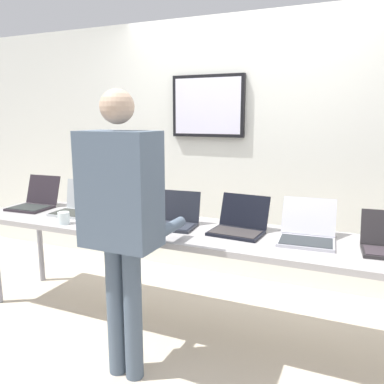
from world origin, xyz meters
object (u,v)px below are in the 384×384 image
at_px(laptop_station_2, 125,213).
at_px(laptop_station_5, 307,232).
at_px(workbench, 203,237).
at_px(laptop_station_1, 75,206).
at_px(laptop_station_3, 176,218).
at_px(laptop_station_4, 239,224).
at_px(coffee_mug, 64,218).
at_px(person, 122,210).
at_px(laptop_station_0, 35,201).

height_order(laptop_station_2, laptop_station_5, laptop_station_5).
xyz_separation_m(workbench, laptop_station_1, (-1.16, 0.05, 0.11)).
xyz_separation_m(laptop_station_3, laptop_station_4, (0.47, 0.03, -0.00)).
relative_size(laptop_station_1, laptop_station_3, 0.94).
xyz_separation_m(laptop_station_1, laptop_station_3, (0.94, -0.02, -0.00)).
relative_size(workbench, laptop_station_4, 10.02).
relative_size(laptop_station_1, laptop_station_5, 0.74).
height_order(workbench, coffee_mug, coffee_mug).
bearing_deg(workbench, person, -112.70).
bearing_deg(laptop_station_5, workbench, -174.92).
height_order(laptop_station_1, laptop_station_5, laptop_station_1).
bearing_deg(laptop_station_5, coffee_mug, -169.74).
xyz_separation_m(workbench, laptop_station_0, (-1.62, 0.07, 0.11)).
bearing_deg(person, laptop_station_3, 87.04).
bearing_deg(laptop_station_4, laptop_station_3, -176.41).
distance_m(laptop_station_1, laptop_station_5, 1.87).
relative_size(laptop_station_5, person, 0.24).
bearing_deg(laptop_station_3, laptop_station_5, 1.88).
relative_size(laptop_station_3, laptop_station_4, 0.86).
xyz_separation_m(laptop_station_3, coffee_mug, (-0.80, -0.28, -0.01)).
distance_m(person, coffee_mug, 0.88).
distance_m(laptop_station_0, laptop_station_2, 0.95).
bearing_deg(workbench, laptop_station_0, 177.56).
bearing_deg(laptop_station_3, laptop_station_2, 178.71).
bearing_deg(laptop_station_3, workbench, -8.02).
xyz_separation_m(laptop_station_1, person, (0.90, -0.67, 0.20)).
bearing_deg(laptop_station_4, laptop_station_0, 179.77).
relative_size(workbench, laptop_station_2, 10.16).
distance_m(laptop_station_2, laptop_station_5, 1.38).
xyz_separation_m(person, coffee_mug, (-0.76, 0.37, -0.22)).
height_order(laptop_station_0, person, person).
bearing_deg(person, laptop_station_0, 153.12).
height_order(laptop_station_0, laptop_station_4, laptop_station_0).
bearing_deg(person, workbench, 67.30).
bearing_deg(laptop_station_5, person, -144.56).
distance_m(workbench, laptop_station_4, 0.27).
relative_size(workbench, laptop_station_3, 11.61).
xyz_separation_m(laptop_station_4, laptop_station_5, (0.46, 0.00, 0.00)).
xyz_separation_m(laptop_station_0, laptop_station_3, (1.40, -0.04, -0.00)).
height_order(laptop_station_0, laptop_station_5, laptop_station_0).
bearing_deg(laptop_station_2, laptop_station_1, 179.07).
bearing_deg(laptop_station_1, laptop_station_3, -1.10).
bearing_deg(laptop_station_3, laptop_station_4, 3.59).
distance_m(laptop_station_1, laptop_station_4, 1.41).
distance_m(laptop_station_2, coffee_mug, 0.45).
bearing_deg(laptop_station_5, laptop_station_4, -179.88).
distance_m(laptop_station_0, laptop_station_1, 0.46).
xyz_separation_m(laptop_station_3, laptop_station_5, (0.93, 0.03, -0.00)).
relative_size(workbench, person, 2.19).
bearing_deg(laptop_station_0, person, -26.88).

